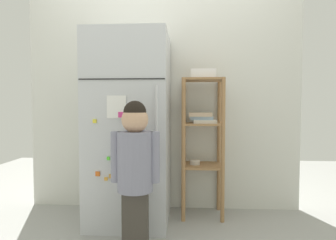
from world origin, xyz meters
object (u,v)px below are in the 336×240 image
(refrigerator, at_px, (130,129))
(child_standing, at_px, (135,161))
(pantry_shelf_unit, at_px, (202,132))
(fruit_bin, at_px, (203,75))

(refrigerator, relative_size, child_standing, 1.55)
(refrigerator, xyz_separation_m, child_standing, (0.14, -0.56, -0.18))
(pantry_shelf_unit, bearing_deg, fruit_bin, -45.87)
(child_standing, bearing_deg, refrigerator, 104.38)
(refrigerator, relative_size, fruit_bin, 7.23)
(refrigerator, bearing_deg, fruit_bin, 12.97)
(refrigerator, xyz_separation_m, pantry_shelf_unit, (0.64, 0.16, -0.04))
(refrigerator, height_order, fruit_bin, refrigerator)
(fruit_bin, bearing_deg, child_standing, -125.59)
(child_standing, bearing_deg, pantry_shelf_unit, 55.20)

